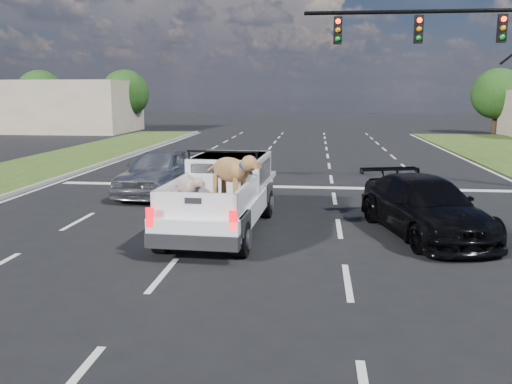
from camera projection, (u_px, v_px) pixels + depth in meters
ground at (253, 279)px, 10.18m from camera, size 160.00×160.00×0.00m
road_markings at (278, 206)px, 16.59m from camera, size 17.75×60.00×0.01m
traffic_signal at (494, 55)px, 18.79m from camera, size 9.11×0.31×7.00m
building_left at (73, 106)px, 47.14m from camera, size 10.00×8.00×4.40m
tree_far_b at (40, 94)px, 49.33m from camera, size 4.20×4.20×5.40m
tree_far_c at (125, 94)px, 48.46m from camera, size 4.20×4.20×5.40m
tree_far_d at (497, 94)px, 44.96m from camera, size 4.20×4.20×5.40m
pickup_truck at (223, 193)px, 13.56m from camera, size 2.27×5.49×2.03m
silver_sedan at (160, 171)px, 18.49m from camera, size 2.33×4.81×1.58m
black_coupe at (425, 207)px, 13.20m from camera, size 3.15×5.18×1.40m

